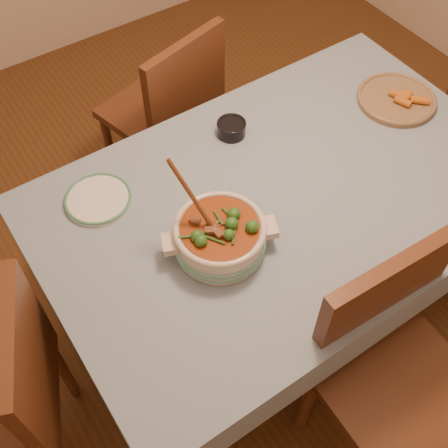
# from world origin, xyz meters

# --- Properties ---
(floor) EXTENTS (4.50, 4.50, 0.00)m
(floor) POSITION_xyz_m (0.00, 0.00, 0.00)
(floor) COLOR #4D3116
(floor) RESTS_ON ground
(dining_table) EXTENTS (1.68, 1.08, 0.76)m
(dining_table) POSITION_xyz_m (0.00, 0.00, 0.66)
(dining_table) COLOR brown
(dining_table) RESTS_ON floor
(stew_casserole) EXTENTS (0.36, 0.36, 0.34)m
(stew_casserole) POSITION_xyz_m (-0.31, -0.06, 0.83)
(stew_casserole) COLOR beige
(stew_casserole) RESTS_ON dining_table
(white_plate) EXTENTS (0.27, 0.27, 0.02)m
(white_plate) POSITION_xyz_m (-0.55, 0.33, 0.77)
(white_plate) COLOR silver
(white_plate) RESTS_ON dining_table
(condiment_bowl) EXTENTS (0.12, 0.12, 0.06)m
(condiment_bowl) POSITION_xyz_m (0.01, 0.34, 0.79)
(condiment_bowl) COLOR black
(condiment_bowl) RESTS_ON dining_table
(fried_plate) EXTENTS (0.37, 0.37, 0.05)m
(fried_plate) POSITION_xyz_m (0.64, 0.13, 0.78)
(fried_plate) COLOR #8E724E
(fried_plate) RESTS_ON dining_table
(chair_far) EXTENTS (0.53, 0.53, 0.93)m
(chair_far) POSITION_xyz_m (0.01, 0.82, 0.53)
(chair_far) COLOR brown
(chair_far) RESTS_ON floor
(chair_near) EXTENTS (0.48, 0.48, 0.99)m
(chair_near) POSITION_xyz_m (-0.04, -0.62, 0.56)
(chair_near) COLOR brown
(chair_near) RESTS_ON floor
(chair_left) EXTENTS (0.57, 0.57, 0.93)m
(chair_left) POSITION_xyz_m (-1.07, -0.03, 0.53)
(chair_left) COLOR brown
(chair_left) RESTS_ON floor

